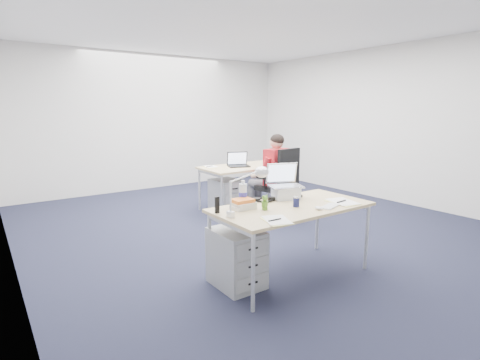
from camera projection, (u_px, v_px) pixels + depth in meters
name	position (u px, v px, depth m)	size (l,w,h in m)	color
floor	(259.00, 227.00, 5.38)	(7.00, 7.00, 0.00)	black
room	(260.00, 106.00, 5.06)	(6.02, 7.02, 2.80)	beige
desk_near	(292.00, 210.00, 3.72)	(1.60, 0.80, 0.73)	tan
desk_far	(248.00, 168.00, 6.35)	(1.60, 0.80, 0.73)	tan
office_chair	(278.00, 199.00, 5.72)	(0.80, 0.80, 1.11)	black
seated_person	(269.00, 176.00, 5.78)	(0.51, 0.76, 1.30)	red
drawer_pedestal_near	(237.00, 258.00, 3.58)	(0.40, 0.50, 0.55)	#96999B
drawer_pedestal_far	(226.00, 196.00, 6.09)	(0.40, 0.50, 0.55)	#96999B
silver_laptop	(286.00, 182.00, 3.98)	(0.34, 0.27, 0.36)	silver
wireless_keyboard	(330.00, 206.00, 3.67)	(0.26, 0.11, 0.01)	white
computer_mouse	(319.00, 208.00, 3.57)	(0.06, 0.09, 0.03)	white
headphones	(264.00, 199.00, 3.90)	(0.24, 0.18, 0.04)	black
can_koozie	(296.00, 202.00, 3.67)	(0.06, 0.06, 0.10)	#161A47
water_bottle	(243.00, 193.00, 3.69)	(0.08, 0.08, 0.26)	silver
bear_figurine	(265.00, 202.00, 3.55)	(0.08, 0.06, 0.15)	#3A7A20
book_stack	(243.00, 204.00, 3.60)	(0.21, 0.16, 0.10)	silver
cordless_phone	(217.00, 205.00, 3.44)	(0.04, 0.03, 0.16)	black
papers_left	(277.00, 221.00, 3.20)	(0.20, 0.28, 0.01)	#FFFA93
papers_right	(343.00, 202.00, 3.84)	(0.22, 0.32, 0.01)	#FFFA93
sunglasses	(299.00, 197.00, 4.05)	(0.09, 0.04, 0.02)	black
desk_lamp	(243.00, 191.00, 3.36)	(0.39, 0.14, 0.45)	silver
dark_laptop	(239.00, 159.00, 6.21)	(0.35, 0.34, 0.25)	black
far_cup	(265.00, 160.00, 6.67)	(0.07, 0.07, 0.10)	white
far_papers	(211.00, 167.00, 6.19)	(0.18, 0.26, 0.01)	white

